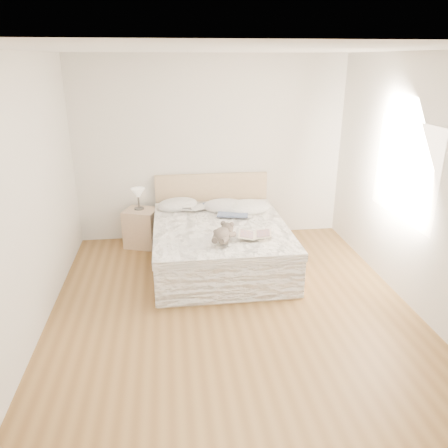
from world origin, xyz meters
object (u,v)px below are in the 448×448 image
(table_lamp, at_px, (138,194))
(photo_book, at_px, (192,208))
(nightstand, at_px, (142,228))
(childrens_book, at_px, (255,235))
(teddy_bear, at_px, (222,240))
(bed, at_px, (219,242))

(table_lamp, relative_size, photo_book, 0.88)
(nightstand, bearing_deg, table_lamp, 117.41)
(childrens_book, bearing_deg, photo_book, 133.53)
(photo_book, height_order, teddy_bear, teddy_bear)
(nightstand, bearing_deg, photo_book, -16.30)
(nightstand, height_order, childrens_book, childrens_book)
(photo_book, xyz_separation_m, childrens_book, (0.69, -1.11, 0.00))
(bed, relative_size, childrens_book, 5.17)
(bed, relative_size, nightstand, 3.83)
(table_lamp, xyz_separation_m, childrens_book, (1.45, -1.37, -0.15))
(table_lamp, bearing_deg, bed, -35.80)
(bed, height_order, table_lamp, bed)
(bed, xyz_separation_m, teddy_bear, (-0.06, -0.72, 0.34))
(bed, relative_size, teddy_bear, 6.20)
(nightstand, bearing_deg, bed, -34.96)
(teddy_bear, bearing_deg, childrens_book, 42.37)
(childrens_book, relative_size, teddy_bear, 1.20)
(table_lamp, bearing_deg, nightstand, -62.59)
(nightstand, height_order, photo_book, photo_book)
(photo_book, bearing_deg, nightstand, 157.21)
(bed, distance_m, childrens_book, 0.76)
(table_lamp, xyz_separation_m, teddy_bear, (1.03, -1.51, -0.13))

